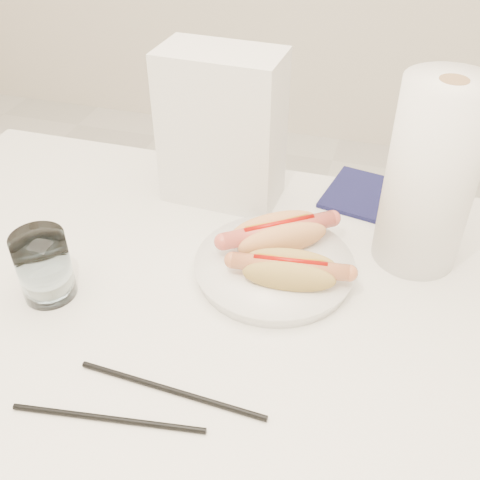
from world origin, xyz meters
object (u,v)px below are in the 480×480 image
(hotdog_left, at_px, (279,234))
(table, at_px, (201,325))
(water_glass, at_px, (44,266))
(napkin_box, at_px, (222,129))
(paper_towel_roll, at_px, (431,177))
(plate, at_px, (274,268))
(hotdog_right, at_px, (290,270))

(hotdog_left, bearing_deg, table, -159.73)
(water_glass, relative_size, napkin_box, 0.39)
(table, bearing_deg, paper_towel_roll, 32.69)
(hotdog_left, distance_m, water_glass, 0.36)
(plate, bearing_deg, water_glass, -156.07)
(table, relative_size, napkin_box, 4.36)
(plate, height_order, hotdog_left, hotdog_left)
(napkin_box, bearing_deg, plate, -49.80)
(hotdog_left, bearing_deg, paper_towel_roll, -18.85)
(table, distance_m, water_glass, 0.25)
(water_glass, bearing_deg, plate, 23.93)
(table, xyz_separation_m, paper_towel_roll, (0.30, 0.19, 0.21))
(hotdog_right, bearing_deg, water_glass, -169.59)
(hotdog_right, bearing_deg, napkin_box, 121.25)
(napkin_box, bearing_deg, water_glass, -113.91)
(plate, relative_size, paper_towel_roll, 0.80)
(hotdog_left, relative_size, paper_towel_roll, 0.57)
(hotdog_right, relative_size, water_glass, 1.61)
(water_glass, bearing_deg, hotdog_left, 30.78)
(hotdog_right, bearing_deg, hotdog_left, 107.39)
(hotdog_left, bearing_deg, hotdog_right, -101.43)
(hotdog_left, height_order, napkin_box, napkin_box)
(hotdog_left, height_order, hotdog_right, hotdog_left)
(plate, distance_m, paper_towel_roll, 0.27)
(water_glass, bearing_deg, hotdog_right, 16.87)
(table, bearing_deg, water_glass, -166.49)
(hotdog_right, bearing_deg, table, -164.02)
(table, distance_m, hotdog_right, 0.17)
(water_glass, distance_m, paper_towel_roll, 0.58)
(plate, distance_m, hotdog_right, 0.06)
(water_glass, relative_size, paper_towel_roll, 0.36)
(paper_towel_roll, bearing_deg, hotdog_left, -163.58)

